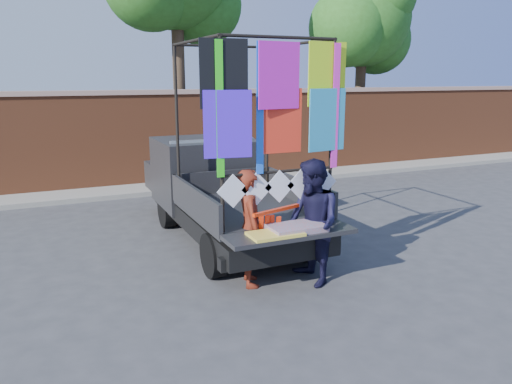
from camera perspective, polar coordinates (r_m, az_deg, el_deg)
name	(u,v)px	position (r m, az deg, el deg)	size (l,w,h in m)	color
ground	(266,271)	(7.86, 1.15, -9.03)	(90.00, 90.00, 0.00)	#38383A
brick_wall	(158,137)	(14.03, -11.19, 6.14)	(30.00, 0.45, 2.61)	brown
curb	(166,187)	(13.56, -10.28, 0.52)	(30.00, 1.20, 0.12)	gray
tree_right	(365,22)	(18.23, 12.35, 18.42)	(4.20, 3.30, 6.62)	#38281C
pickup_truck	(215,187)	(9.66, -4.69, 0.59)	(2.21, 5.54, 3.49)	black
woman	(250,228)	(7.13, -0.68, -4.11)	(0.62, 0.41, 1.70)	maroon
man	(312,223)	(7.19, 6.46, -3.51)	(0.89, 0.69, 1.83)	black
streamer_bundle	(274,224)	(7.08, 2.11, -3.73)	(1.03, 0.36, 0.72)	red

